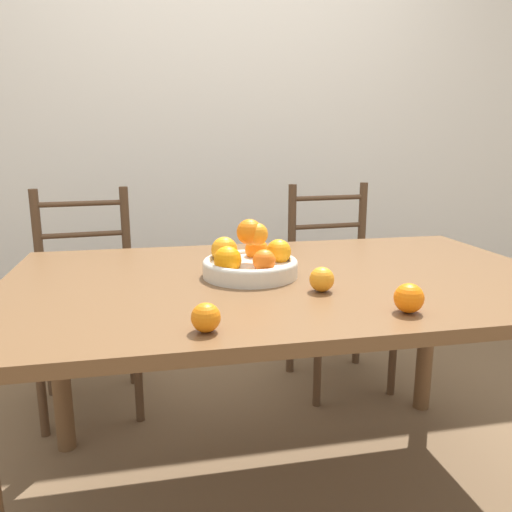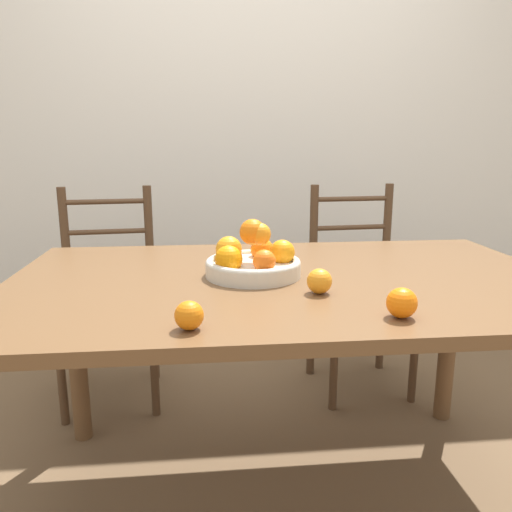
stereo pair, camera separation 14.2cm
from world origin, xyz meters
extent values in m
plane|color=brown|center=(0.00, 0.00, 0.00)|extent=(12.00, 12.00, 0.00)
cube|color=silver|center=(0.00, 1.52, 1.30)|extent=(8.00, 0.06, 2.60)
cube|color=brown|center=(0.00, 0.00, 0.75)|extent=(1.68, 1.02, 0.03)
cylinder|color=brown|center=(-0.76, 0.43, 0.37)|extent=(0.07, 0.07, 0.74)
cylinder|color=brown|center=(0.76, 0.43, 0.37)|extent=(0.07, 0.07, 0.74)
cylinder|color=beige|center=(-0.11, 0.02, 0.79)|extent=(0.29, 0.29, 0.04)
torus|color=beige|center=(-0.11, 0.02, 0.81)|extent=(0.29, 0.29, 0.02)
sphere|color=orange|center=(-0.01, 0.03, 0.84)|extent=(0.08, 0.08, 0.08)
sphere|color=orange|center=(-0.07, 0.10, 0.84)|extent=(0.07, 0.07, 0.07)
sphere|color=orange|center=(-0.18, 0.08, 0.84)|extent=(0.08, 0.08, 0.08)
sphere|color=orange|center=(-0.18, -0.03, 0.84)|extent=(0.08, 0.08, 0.08)
sphere|color=orange|center=(-0.08, -0.07, 0.84)|extent=(0.07, 0.07, 0.07)
sphere|color=orange|center=(-0.09, 0.01, 0.90)|extent=(0.07, 0.07, 0.07)
sphere|color=orange|center=(-0.11, 0.02, 0.91)|extent=(0.08, 0.08, 0.08)
sphere|color=orange|center=(-0.11, 0.02, 0.90)|extent=(0.07, 0.07, 0.07)
sphere|color=orange|center=(0.06, -0.18, 0.81)|extent=(0.07, 0.07, 0.07)
sphere|color=orange|center=(-0.29, -0.41, 0.80)|extent=(0.06, 0.06, 0.06)
sphere|color=orange|center=(0.20, -0.38, 0.81)|extent=(0.07, 0.07, 0.07)
cylinder|color=#513823|center=(-0.86, 0.54, 0.23)|extent=(0.04, 0.04, 0.47)
cylinder|color=#513823|center=(-0.48, 0.57, 0.23)|extent=(0.04, 0.04, 0.47)
cylinder|color=#513823|center=(-0.89, 0.90, 0.49)|extent=(0.04, 0.04, 0.97)
cylinder|color=#513823|center=(-0.52, 0.93, 0.49)|extent=(0.04, 0.04, 0.97)
cube|color=#513823|center=(-0.69, 0.74, 0.49)|extent=(0.46, 0.44, 0.04)
cylinder|color=#513823|center=(-0.71, 0.91, 0.62)|extent=(0.38, 0.06, 0.02)
cylinder|color=#513823|center=(-0.71, 0.91, 0.76)|extent=(0.38, 0.06, 0.02)
cylinder|color=#513823|center=(-0.71, 0.91, 0.90)|extent=(0.38, 0.06, 0.02)
cylinder|color=#513823|center=(0.30, 0.54, 0.23)|extent=(0.04, 0.04, 0.47)
cylinder|color=#513823|center=(0.68, 0.57, 0.23)|extent=(0.04, 0.04, 0.47)
cylinder|color=#513823|center=(0.27, 0.90, 0.49)|extent=(0.04, 0.04, 0.97)
cylinder|color=#513823|center=(0.65, 0.93, 0.49)|extent=(0.04, 0.04, 0.97)
cube|color=#513823|center=(0.48, 0.74, 0.49)|extent=(0.45, 0.43, 0.04)
cylinder|color=#513823|center=(0.46, 0.91, 0.62)|extent=(0.38, 0.05, 0.02)
cylinder|color=#513823|center=(0.46, 0.91, 0.76)|extent=(0.38, 0.05, 0.02)
cylinder|color=#513823|center=(0.46, 0.91, 0.90)|extent=(0.38, 0.05, 0.02)
camera|label=1|loc=(-0.39, -1.42, 1.17)|focal=35.00mm
camera|label=2|loc=(-0.25, -1.45, 1.17)|focal=35.00mm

